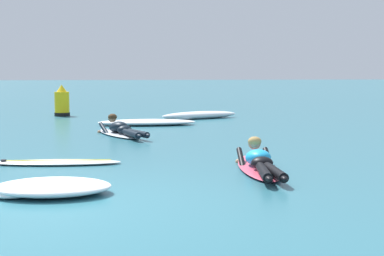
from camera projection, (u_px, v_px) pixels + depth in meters
The scene contains 8 objects.
ground_plane at pixel (103, 124), 16.89m from camera, with size 120.00×120.00×0.00m, color #2D6B7A.
surfer_near at pixel (260, 163), 9.16m from camera, with size 0.66×2.69×0.54m.
surfer_far at pixel (121, 130), 13.95m from camera, with size 1.42×2.52×0.53m.
drifting_surfboard at pixel (56, 162), 9.87m from camera, with size 2.15×0.62×0.16m.
whitewater_front at pixel (200, 115), 18.62m from camera, with size 2.63×1.52×0.24m.
whitewater_mid_left at pixel (147, 122), 16.54m from camera, with size 2.75×0.92×0.17m.
whitewater_back at pixel (53, 187), 7.51m from camera, with size 1.54×0.99×0.20m.
channel_marker_buoy at pixel (62, 104), 19.63m from camera, with size 0.51×0.51×1.05m.
Camera 1 is at (1.03, -6.98, 1.62)m, focal length 55.23 mm.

